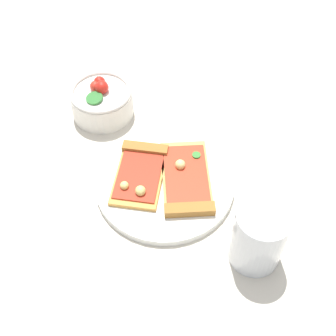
{
  "coord_description": "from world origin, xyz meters",
  "views": [
    {
      "loc": [
        0.47,
        -0.07,
        0.66
      ],
      "look_at": [
        -0.01,
        -0.01,
        0.03
      ],
      "focal_mm": 49.36,
      "sensor_mm": 36.0,
      "label": 1
    }
  ],
  "objects_px": {
    "plate": "(165,183)",
    "pizza_slice_far": "(140,171)",
    "pizza_slice_near": "(187,182)",
    "soda_glass": "(258,238)",
    "salad_bowl": "(102,101)"
  },
  "relations": [
    {
      "from": "pizza_slice_near",
      "to": "pizza_slice_far",
      "type": "height_order",
      "value": "same"
    },
    {
      "from": "pizza_slice_far",
      "to": "soda_glass",
      "type": "xyz_separation_m",
      "value": [
        0.17,
        0.16,
        0.03
      ]
    },
    {
      "from": "plate",
      "to": "salad_bowl",
      "type": "bearing_deg",
      "value": -153.14
    },
    {
      "from": "salad_bowl",
      "to": "pizza_slice_far",
      "type": "bearing_deg",
      "value": 18.41
    },
    {
      "from": "pizza_slice_near",
      "to": "soda_glass",
      "type": "height_order",
      "value": "soda_glass"
    },
    {
      "from": "plate",
      "to": "pizza_slice_far",
      "type": "xyz_separation_m",
      "value": [
        -0.02,
        -0.04,
        0.01
      ]
    },
    {
      "from": "pizza_slice_far",
      "to": "pizza_slice_near",
      "type": "bearing_deg",
      "value": 66.74
    },
    {
      "from": "plate",
      "to": "pizza_slice_near",
      "type": "relative_size",
      "value": 1.51
    },
    {
      "from": "pizza_slice_near",
      "to": "soda_glass",
      "type": "relative_size",
      "value": 1.41
    },
    {
      "from": "pizza_slice_near",
      "to": "soda_glass",
      "type": "xyz_separation_m",
      "value": [
        0.14,
        0.08,
        0.03
      ]
    },
    {
      "from": "pizza_slice_far",
      "to": "soda_glass",
      "type": "bearing_deg",
      "value": 42.82
    },
    {
      "from": "salad_bowl",
      "to": "pizza_slice_near",
      "type": "bearing_deg",
      "value": 33.06
    },
    {
      "from": "plate",
      "to": "pizza_slice_far",
      "type": "distance_m",
      "value": 0.05
    },
    {
      "from": "plate",
      "to": "soda_glass",
      "type": "bearing_deg",
      "value": 38.19
    },
    {
      "from": "pizza_slice_near",
      "to": "salad_bowl",
      "type": "bearing_deg",
      "value": -146.94
    }
  ]
}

